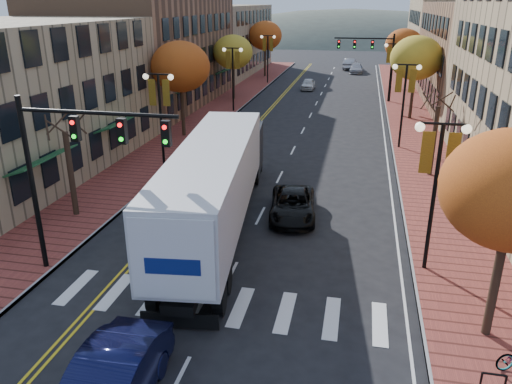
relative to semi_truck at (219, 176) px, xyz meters
The scene contains 27 objects.
ground 8.90m from the semi_truck, 78.82° to the right, with size 200.00×200.00×0.00m, color black.
sidewalk_left 25.34m from the semi_truck, 106.93° to the left, with size 4.00×85.00×0.15m, color brown.
sidewalk_right 26.49m from the semi_truck, 66.18° to the left, with size 4.00×85.00×0.15m, color brown.
building_left_mid 31.74m from the semi_truck, 119.05° to the left, with size 12.00×24.00×11.00m, color brown.
building_left_far 54.87m from the semi_truck, 106.26° to the left, with size 12.00×26.00×9.50m, color #9E8966.
building_right_mid 39.28m from the semi_truck, 59.07° to the left, with size 15.00×24.00×10.00m, color brown.
building_right_far 59.24m from the semi_truck, 70.08° to the left, with size 15.00×20.00×11.00m, color #9E8966.
tree_left_a 7.36m from the semi_truck, behind, with size 0.28×0.28×4.20m.
tree_left_b 17.51m from the semi_truck, 115.17° to the left, with size 4.48×4.48×7.21m.
tree_left_c 32.57m from the semi_truck, 103.08° to the left, with size 4.16×4.16×6.69m.
tree_left_d 50.26m from the semi_truck, 98.42° to the left, with size 4.61×4.61×7.42m.
tree_right_b 14.36m from the semi_truck, 42.11° to the left, with size 0.28×0.28×4.20m.
tree_right_c 27.91m from the semi_truck, 67.43° to the left, with size 4.48×4.48×7.21m.
tree_right_d 43.06m from the semi_truck, 75.64° to the left, with size 4.35×4.35×7.00m.
lamp_left_b 9.77m from the semi_truck, 127.46° to the left, with size 1.96×0.36×6.05m.
lamp_left_c 26.35m from the semi_truck, 102.85° to the left, with size 1.96×0.36×6.05m.
lamp_left_d 44.05m from the semi_truck, 97.63° to the left, with size 1.96×0.36×6.05m.
lamp_right_a 9.62m from the semi_truck, 14.52° to the right, with size 1.96×0.36×6.05m.
lamp_right_b 18.20m from the semi_truck, 59.64° to the left, with size 1.96×0.36×6.05m.
lamp_right_c 34.90m from the semi_truck, 74.77° to the left, with size 1.96×0.36×6.05m.
traffic_mast_near 7.01m from the semi_truck, 125.43° to the right, with size 6.10×0.35×7.00m.
traffic_mast_far 34.46m from the semi_truck, 78.03° to the left, with size 6.10×0.34×7.00m.
semi_truck is the anchor object (origin of this frame).
black_suv 4.17m from the semi_truck, 28.99° to the left, with size 2.18×4.73×1.31m, color black.
car_far_white 40.25m from the semi_truck, 90.27° to the left, with size 1.53×3.80×1.30m, color silver.
car_far_silver 56.73m from the semi_truck, 84.74° to the left, with size 1.90×4.67×1.36m, color #A1A1A8.
car_far_oncoming 61.00m from the semi_truck, 86.14° to the left, with size 1.71×4.90×1.61m, color #9F9FA6.
Camera 1 is at (4.51, -12.57, 10.14)m, focal length 35.00 mm.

